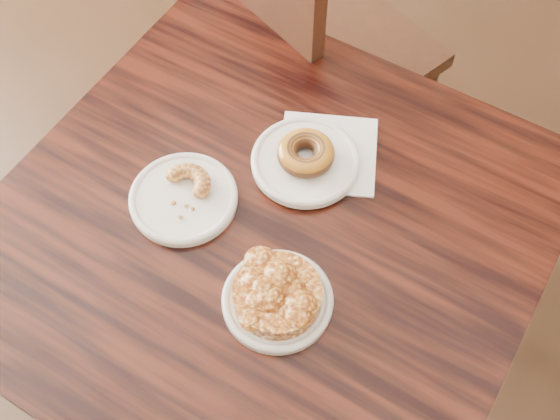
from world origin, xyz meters
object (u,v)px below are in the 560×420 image
Objects in this scene: cruller_fragment at (182,192)px; chair_far at (315,50)px; apple_fritter at (277,293)px; glazed_donut at (306,153)px; cafe_table at (268,320)px.

chair_far is at bearing 103.41° from cruller_fragment.
glazed_donut is at bearing 113.91° from apple_fritter.
cafe_table is 4.77× the size of apple_fritter.
chair_far is at bearing 119.81° from glazed_donut.
apple_fritter is at bearing -50.07° from cafe_table.
glazed_donut reaches higher than cafe_table.
cruller_fragment is (-0.13, -0.03, 0.40)m from cafe_table.
glazed_donut is 1.01× the size of cruller_fragment.
cruller_fragment is at bearing -168.67° from cafe_table.
cafe_table is 0.68m from chair_far.
glazed_donut is (0.27, -0.48, 0.33)m from chair_far.
glazed_donut is at bearing 136.04° from chair_far.
cafe_table is at bearing 131.31° from chair_far.
apple_fritter is (0.38, -0.71, 0.33)m from chair_far.
apple_fritter reaches higher than glazed_donut.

